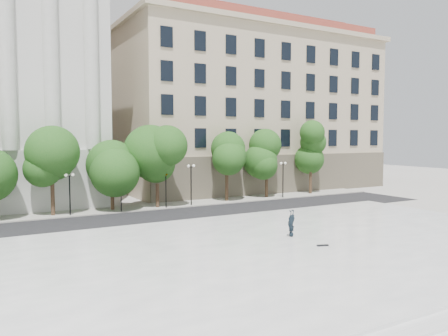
{
  "coord_description": "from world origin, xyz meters",
  "views": [
    {
      "loc": [
        -14.03,
        -18.37,
        7.15
      ],
      "look_at": [
        2.04,
        10.0,
        4.87
      ],
      "focal_mm": 35.0,
      "sensor_mm": 36.0,
      "label": 1
    }
  ],
  "objects_px": {
    "traffic_light_west": "(121,174)",
    "person_lying": "(291,233)",
    "traffic_light_east": "(166,171)",
    "skateboard": "(323,245)"
  },
  "relations": [
    {
      "from": "person_lying",
      "to": "skateboard",
      "type": "relative_size",
      "value": 2.41
    },
    {
      "from": "traffic_light_east",
      "to": "skateboard",
      "type": "xyz_separation_m",
      "value": [
        2.09,
        -20.55,
        -3.28
      ]
    },
    {
      "from": "traffic_light_west",
      "to": "skateboard",
      "type": "distance_m",
      "value": 21.84
    },
    {
      "from": "traffic_light_east",
      "to": "person_lying",
      "type": "bearing_deg",
      "value": -83.5
    },
    {
      "from": "traffic_light_east",
      "to": "skateboard",
      "type": "bearing_deg",
      "value": -84.21
    },
    {
      "from": "person_lying",
      "to": "skateboard",
      "type": "distance_m",
      "value": 3.02
    },
    {
      "from": "traffic_light_west",
      "to": "traffic_light_east",
      "type": "bearing_deg",
      "value": 0.0
    },
    {
      "from": "traffic_light_west",
      "to": "skateboard",
      "type": "height_order",
      "value": "traffic_light_west"
    },
    {
      "from": "traffic_light_west",
      "to": "person_lying",
      "type": "relative_size",
      "value": 2.34
    },
    {
      "from": "traffic_light_west",
      "to": "person_lying",
      "type": "height_order",
      "value": "traffic_light_west"
    }
  ]
}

